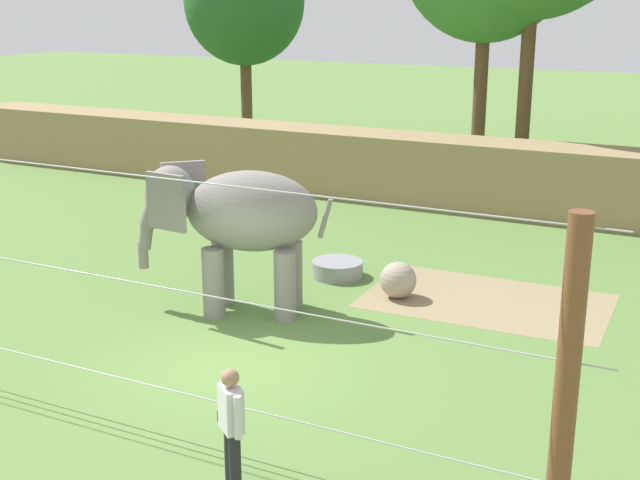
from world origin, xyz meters
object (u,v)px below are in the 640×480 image
at_px(elephant, 237,217).
at_px(water_tub, 337,268).
at_px(enrichment_ball, 398,280).
at_px(zookeeper, 232,426).

bearing_deg(elephant, water_tub, 72.98).
height_order(elephant, water_tub, elephant).
xyz_separation_m(elephant, enrichment_ball, (2.48, 2.04, -1.49)).
xyz_separation_m(elephant, water_tub, (0.82, 2.69, -1.68)).
bearing_deg(enrichment_ball, zookeeper, -83.86).
bearing_deg(enrichment_ball, elephant, -140.54).
bearing_deg(zookeeper, elephant, 121.26).
relative_size(zookeeper, water_tub, 1.52).
bearing_deg(elephant, zookeeper, -58.74).
relative_size(enrichment_ball, water_tub, 0.67).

